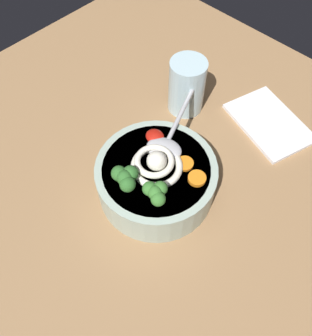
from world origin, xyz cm
name	(u,v)px	position (x,y,z in cm)	size (l,w,h in cm)	color
table_slab	(147,185)	(0.00, 0.00, 1.30)	(99.93, 99.93, 2.59)	#936D47
soup_bowl	(156,179)	(-2.30, 0.05, 6.21)	(20.12, 20.12, 6.99)	#9EB2A3
noodle_pile	(156,163)	(-2.27, -0.07, 10.74)	(9.24, 9.06, 3.72)	silver
soup_spoon	(167,143)	(-0.46, -4.50, 10.38)	(9.61, 17.22, 1.60)	#B7B7BC
chili_sauce_dollop	(155,137)	(1.91, -4.05, 10.32)	(3.28, 2.96, 1.48)	#B2190F
broccoli_floret_beside_noodles	(156,192)	(-6.24, 4.19, 11.77)	(4.41, 3.79, 3.48)	#7A9E60
broccoli_floret_front	(125,177)	(-1.22, 5.59, 11.97)	(4.81, 4.14, 3.80)	#7A9E60
carrot_slice_beside_chili	(137,173)	(-0.87, 2.92, 9.83)	(2.03, 2.03, 0.49)	orange
carrot_slice_far	(185,164)	(-5.20, -3.69, 9.86)	(2.81, 2.81, 0.55)	orange
carrot_slice_right	(197,178)	(-8.46, -2.85, 9.94)	(2.90, 2.90, 0.71)	orange
drinking_glass	(187,86)	(7.28, -18.55, 8.24)	(7.15, 7.15, 11.30)	silver
folded_napkin	(269,123)	(-8.07, -26.61, 2.99)	(16.49, 11.16, 0.80)	white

